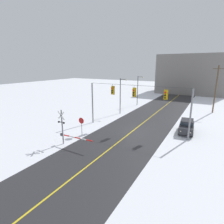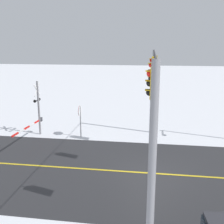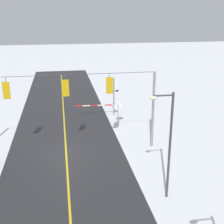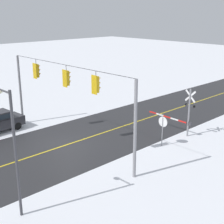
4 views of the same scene
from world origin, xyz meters
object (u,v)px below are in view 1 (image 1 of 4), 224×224
at_px(stop_sign, 81,122).
at_px(parked_car_charcoal, 187,126).
at_px(railroad_crossing, 65,128).
at_px(utility_pole, 216,89).
at_px(streetlamp_near, 121,93).
at_px(streetlamp_far, 138,88).

relative_size(stop_sign, parked_car_charcoal, 0.55).
xyz_separation_m(railroad_crossing, utility_pole, (14.25, 24.66, 2.56)).
distance_m(parked_car_charcoal, streetlamp_near, 13.18).
bearing_deg(utility_pole, streetlamp_far, -177.15).
height_order(stop_sign, parked_car_charcoal, stop_sign).
bearing_deg(utility_pole, parked_car_charcoal, -101.86).
bearing_deg(railroad_crossing, utility_pole, 59.97).
height_order(railroad_crossing, streetlamp_near, streetlamp_near).
bearing_deg(railroad_crossing, stop_sign, 94.24).
relative_size(streetlamp_far, utility_pole, 0.74).
distance_m(streetlamp_near, utility_pole, 17.60).
height_order(parked_car_charcoal, streetlamp_near, streetlamp_near).
xyz_separation_m(stop_sign, railroad_crossing, (0.24, -3.18, 0.25)).
xyz_separation_m(railroad_crossing, parked_car_charcoal, (11.35, 10.85, -1.01)).
distance_m(stop_sign, utility_pole, 26.06).
distance_m(stop_sign, railroad_crossing, 3.19).
height_order(stop_sign, streetlamp_far, streetlamp_far).
bearing_deg(parked_car_charcoal, railroad_crossing, -136.31).
height_order(stop_sign, streetlamp_near, streetlamp_near).
bearing_deg(parked_car_charcoal, streetlamp_near, 159.47).
distance_m(parked_car_charcoal, utility_pole, 14.56).
bearing_deg(parked_car_charcoal, stop_sign, -146.50).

